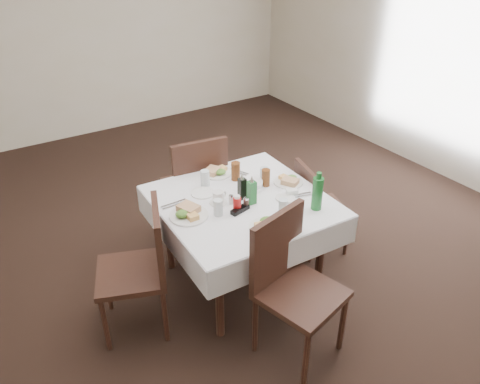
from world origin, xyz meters
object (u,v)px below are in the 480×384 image
Objects in this scene: chair_east at (314,203)px; water_s at (283,207)px; chair_south at (290,277)px; dining_table at (242,210)px; coffee_mug at (218,198)px; water_e at (264,175)px; ketchup_bottle at (237,204)px; chair_north at (197,182)px; chair_west at (144,262)px; oil_cruet_dark at (242,188)px; water_n at (205,178)px; water_w at (218,207)px; oil_cruet_green at (252,191)px; green_bottle at (317,193)px; bread_basket at (252,185)px.

chair_east is 6.98× the size of water_s.
chair_south reaches higher than chair_east.
coffee_mug is (-0.17, 0.05, 0.13)m from dining_table.
ketchup_bottle is at bearing -148.69° from water_e.
chair_north reaches higher than chair_west.
oil_cruet_dark is (0.11, 0.74, 0.27)m from chair_south.
water_n reaches higher than water_s.
oil_cruet_dark reaches higher than water_n.
water_w is 0.84× the size of coffee_mug.
dining_table is 5.91× the size of oil_cruet_dark.
oil_cruet_green is (-0.10, 0.24, 0.04)m from water_s.
chair_west is 3.33× the size of green_bottle.
oil_cruet_dark is 0.19m from coffee_mug.
green_bottle is (0.37, -0.41, 0.04)m from oil_cruet_dark.
dining_table is 0.18m from oil_cruet_dark.
dining_table is at bearing -154.87° from water_e.
chair_north is 8.38× the size of water_e.
water_w is (-0.25, -0.08, 0.15)m from dining_table.
ketchup_bottle is (-0.12, -0.13, -0.03)m from oil_cruet_dark.
chair_south is 0.70m from water_w.
water_s is 0.63× the size of bread_basket.
water_e is 0.96× the size of ketchup_bottle.
water_s is at bearing -92.83° from bread_basket.
chair_west is 0.83m from water_n.
chair_south is 0.66m from ketchup_bottle.
chair_west is 8.16× the size of water_s.
dining_table is 0.71m from chair_north.
water_e is (1.12, 0.18, 0.27)m from chair_west.
water_s is at bearing -81.86° from chair_north.
water_s is 0.83× the size of coffee_mug.
water_e is 0.53× the size of oil_cruet_green.
ketchup_bottle reaches higher than coffee_mug.
oil_cruet_dark reaches higher than chair_east.
chair_south is at bearing -76.82° from water_w.
ketchup_bottle is at bearing -70.29° from coffee_mug.
chair_west is at bearing -151.81° from water_n.
dining_table is 4.30× the size of green_bottle.
oil_cruet_green is (0.05, -0.79, 0.28)m from chair_north.
coffee_mug is (-0.06, 0.16, -0.02)m from ketchup_bottle.
bread_basket is 1.33× the size of coffee_mug.
water_w is at bearing -159.95° from oil_cruet_dark.
bread_basket is 0.33m from coffee_mug.
bread_basket is at bearing 31.34° from oil_cruet_dark.
oil_cruet_green is 1.59× the size of coffee_mug.
ketchup_bottle is (-0.27, -0.21, 0.03)m from bread_basket.
water_s is (0.26, -0.66, -0.01)m from water_n.
dining_table is 6.58× the size of bread_basket.
water_n is at bearing 155.81° from water_e.
chair_west is at bearing 163.44° from water_s.
water_e is (-0.44, 0.13, 0.35)m from chair_east.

